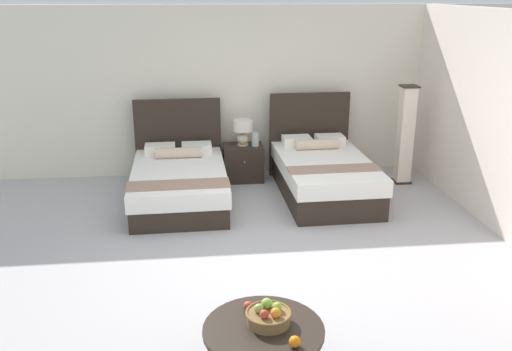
# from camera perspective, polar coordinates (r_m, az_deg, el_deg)

# --- Properties ---
(ground_plane) EXTENTS (9.27, 9.79, 0.02)m
(ground_plane) POSITION_cam_1_polar(r_m,az_deg,el_deg) (6.11, 1.46, -8.53)
(ground_plane) COLOR #B1ABAD
(wall_back) EXTENTS (9.27, 0.12, 2.58)m
(wall_back) POSITION_cam_1_polar(r_m,az_deg,el_deg) (8.64, -1.26, 8.71)
(wall_back) COLOR silver
(wall_back) RESTS_ON ground
(wall_side_right) EXTENTS (0.12, 5.39, 2.58)m
(wall_side_right) POSITION_cam_1_polar(r_m,az_deg,el_deg) (6.97, 24.92, 4.54)
(wall_side_right) COLOR silver
(wall_side_right) RESTS_ON ground
(bed_near_window) EXTENTS (1.32, 2.13, 1.24)m
(bed_near_window) POSITION_cam_1_polar(r_m,az_deg,el_deg) (7.68, -7.93, -0.50)
(bed_near_window) COLOR #2C221A
(bed_near_window) RESTS_ON ground
(bed_near_corner) EXTENTS (1.26, 2.11, 1.29)m
(bed_near_corner) POSITION_cam_1_polar(r_m,az_deg,el_deg) (7.86, 6.94, 0.24)
(bed_near_corner) COLOR #2C221A
(bed_near_corner) RESTS_ON ground
(nightstand) EXTENTS (0.60, 0.48, 0.55)m
(nightstand) POSITION_cam_1_polar(r_m,az_deg,el_deg) (8.43, -1.33, 1.34)
(nightstand) COLOR #2C221A
(nightstand) RESTS_ON ground
(table_lamp) EXTENTS (0.30, 0.30, 0.39)m
(table_lamp) POSITION_cam_1_polar(r_m,az_deg,el_deg) (8.31, -1.37, 4.78)
(table_lamp) COLOR beige
(table_lamp) RESTS_ON nightstand
(vase) EXTENTS (0.11, 0.11, 0.21)m
(vase) POSITION_cam_1_polar(r_m,az_deg,el_deg) (8.30, -0.09, 3.79)
(vase) COLOR #B2C0C4
(vase) RESTS_ON nightstand
(coffee_table) EXTENTS (0.89, 0.89, 0.45)m
(coffee_table) POSITION_cam_1_polar(r_m,az_deg,el_deg) (4.22, 0.78, -16.68)
(coffee_table) COLOR #2C221A
(coffee_table) RESTS_ON ground
(fruit_bowl) EXTENTS (0.34, 0.34, 0.16)m
(fruit_bowl) POSITION_cam_1_polar(r_m,az_deg,el_deg) (4.17, 1.29, -14.27)
(fruit_bowl) COLOR olive
(fruit_bowl) RESTS_ON coffee_table
(loose_apple) EXTENTS (0.08, 0.08, 0.08)m
(loose_apple) POSITION_cam_1_polar(r_m,az_deg,el_deg) (4.33, -0.81, -13.34)
(loose_apple) COLOR #C03B27
(loose_apple) RESTS_ON coffee_table
(loose_orange) EXTENTS (0.08, 0.08, 0.08)m
(loose_orange) POSITION_cam_1_polar(r_m,az_deg,el_deg) (3.96, 4.02, -16.75)
(loose_orange) COLOR orange
(loose_orange) RESTS_ON coffee_table
(floor_lamp_corner) EXTENTS (0.24, 0.24, 1.47)m
(floor_lamp_corner) POSITION_cam_1_polar(r_m,az_deg,el_deg) (8.48, 15.15, 4.04)
(floor_lamp_corner) COLOR #2E281D
(floor_lamp_corner) RESTS_ON ground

